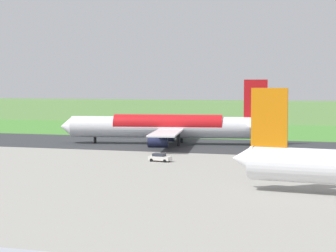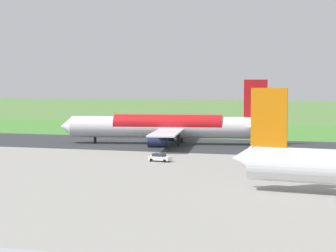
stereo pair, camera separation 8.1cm
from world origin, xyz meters
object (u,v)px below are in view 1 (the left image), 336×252
airliner_main (170,127)px  traffic_cone_orange (142,130)px  service_car_followme (160,157)px  no_stopping_sign (157,126)px

airliner_main → traffic_cone_orange: size_ratio=98.05×
service_car_followme → traffic_cone_orange: bearing=-68.1°
airliner_main → no_stopping_sign: airliner_main is taller
airliner_main → traffic_cone_orange: 42.44m
airliner_main → service_car_followme: 33.43m
airliner_main → traffic_cone_orange: (20.15, -37.13, -4.08)m
airliner_main → no_stopping_sign: size_ratio=22.20×
service_car_followme → traffic_cone_orange: (27.98, -69.44, -0.57)m
no_stopping_sign → traffic_cone_orange: no_stopping_sign is taller
airliner_main → service_car_followme: bearing=103.6°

